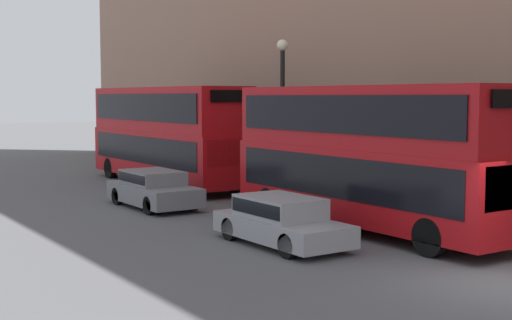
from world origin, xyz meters
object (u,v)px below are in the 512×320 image
at_px(bus_leading, 368,151).
at_px(bus_second_in_queue, 167,131).
at_px(car_dark_sedan, 281,219).
at_px(pedestrian, 490,207).
at_px(car_hatchback, 154,188).

relative_size(bus_leading, bus_second_in_queue, 0.92).
height_order(bus_second_in_queue, car_dark_sedan, bus_second_in_queue).
relative_size(bus_second_in_queue, car_dark_sedan, 2.60).
xyz_separation_m(bus_second_in_queue, car_dark_sedan, (-3.40, -13.61, -1.73)).
bearing_deg(car_dark_sedan, pedestrian, -16.57).
distance_m(car_hatchback, pedestrian, 11.66).
relative_size(bus_second_in_queue, car_hatchback, 2.57).
relative_size(bus_second_in_queue, pedestrian, 7.05).
xyz_separation_m(bus_second_in_queue, car_hatchback, (-3.40, -5.68, -1.72)).
height_order(car_dark_sedan, car_hatchback, car_hatchback).
xyz_separation_m(bus_leading, car_dark_sedan, (-3.40, -0.28, -1.68)).
bearing_deg(car_dark_sedan, bus_second_in_queue, 75.97).
height_order(bus_leading, car_hatchback, bus_leading).
bearing_deg(car_hatchback, bus_leading, -66.03).
bearing_deg(bus_leading, pedestrian, -36.49).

